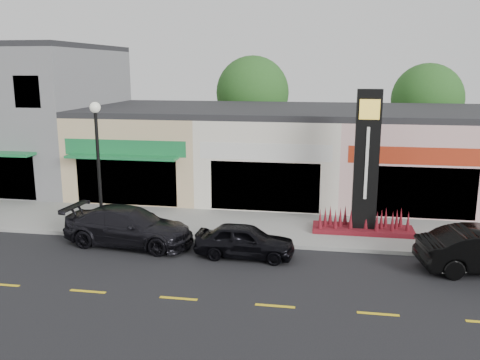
# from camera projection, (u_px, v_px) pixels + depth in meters

# --- Properties ---
(ground) EXTENTS (120.00, 120.00, 0.00)m
(ground) POSITION_uv_depth(u_px,v_px,m) (284.00, 268.00, 18.09)
(ground) COLOR black
(ground) RESTS_ON ground
(sidewalk) EXTENTS (52.00, 4.30, 0.15)m
(sidewalk) POSITION_uv_depth(u_px,v_px,m) (292.00, 229.00, 22.26)
(sidewalk) COLOR gray
(sidewalk) RESTS_ON ground
(curb) EXTENTS (52.00, 0.20, 0.15)m
(curb) POSITION_uv_depth(u_px,v_px,m) (288.00, 246.00, 20.10)
(curb) COLOR gray
(curb) RESTS_ON ground
(building_grey_2story) EXTENTS (12.00, 10.95, 8.30)m
(building_grey_2story) POSITION_uv_depth(u_px,v_px,m) (9.00, 115.00, 31.20)
(building_grey_2story) COLOR slate
(building_grey_2story) RESTS_ON ground
(shop_beige) EXTENTS (7.00, 10.85, 4.80)m
(shop_beige) POSITION_uv_depth(u_px,v_px,m) (157.00, 147.00, 30.00)
(shop_beige) COLOR tan
(shop_beige) RESTS_ON ground
(shop_cream) EXTENTS (7.00, 10.01, 4.80)m
(shop_cream) POSITION_uv_depth(u_px,v_px,m) (275.00, 150.00, 28.86)
(shop_cream) COLOR white
(shop_cream) RESTS_ON ground
(shop_pink_w) EXTENTS (7.00, 10.01, 4.80)m
(shop_pink_w) POSITION_uv_depth(u_px,v_px,m) (403.00, 153.00, 27.71)
(shop_pink_w) COLOR beige
(shop_pink_w) RESTS_ON ground
(tree_rear_west) EXTENTS (5.20, 5.20, 7.83)m
(tree_rear_west) POSITION_uv_depth(u_px,v_px,m) (253.00, 93.00, 36.38)
(tree_rear_west) COLOR #382619
(tree_rear_west) RESTS_ON ground
(tree_rear_mid) EXTENTS (4.80, 4.80, 7.29)m
(tree_rear_mid) POSITION_uv_depth(u_px,v_px,m) (427.00, 99.00, 34.48)
(tree_rear_mid) COLOR #382619
(tree_rear_mid) RESTS_ON ground
(lamp_west_near) EXTENTS (0.44, 0.44, 5.47)m
(lamp_west_near) POSITION_uv_depth(u_px,v_px,m) (98.00, 154.00, 21.06)
(lamp_west_near) COLOR black
(lamp_west_near) RESTS_ON sidewalk
(pylon_sign) EXTENTS (4.20, 1.30, 6.00)m
(pylon_sign) POSITION_uv_depth(u_px,v_px,m) (365.00, 183.00, 21.14)
(pylon_sign) COLOR #5C0F1D
(pylon_sign) RESTS_ON sidewalk
(car_dark_sedan) EXTENTS (2.68, 5.45, 1.53)m
(car_dark_sedan) POSITION_uv_depth(u_px,v_px,m) (129.00, 226.00, 20.33)
(car_dark_sedan) COLOR black
(car_dark_sedan) RESTS_ON ground
(car_black_sedan) EXTENTS (1.62, 3.78, 1.27)m
(car_black_sedan) POSITION_uv_depth(u_px,v_px,m) (245.00, 241.00, 19.05)
(car_black_sedan) COLOR black
(car_black_sedan) RESTS_ON ground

